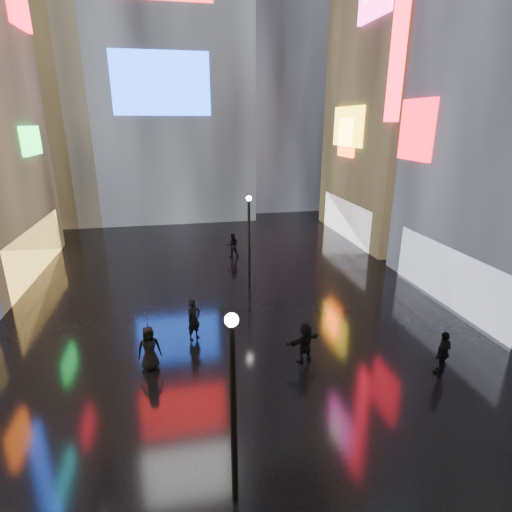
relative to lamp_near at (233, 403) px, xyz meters
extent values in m
plane|color=black|center=(1.37, 12.19, -2.94)|extent=(140.00, 140.00, 0.00)
cube|color=#FFC659|center=(-9.73, 18.19, -1.44)|extent=(0.20, 10.00, 3.00)
cube|color=#17D641|center=(-9.48, 20.01, 4.97)|extent=(0.25, 3.00, 1.71)
cube|color=red|center=(-9.48, 21.89, 12.36)|extent=(0.25, 3.32, 1.94)
cube|color=white|center=(12.47, 9.19, -1.44)|extent=(0.20, 9.00, 3.00)
cube|color=red|center=(12.22, 13.31, 5.64)|extent=(0.25, 2.99, 3.26)
cube|color=red|center=(12.22, 16.19, 11.06)|extent=(0.25, 1.40, 10.00)
cube|color=black|center=(17.37, 22.19, 11.06)|extent=(10.00, 12.00, 28.00)
cube|color=white|center=(12.47, 22.19, -1.44)|extent=(0.20, 9.00, 3.00)
cube|color=yellow|center=(12.22, 22.51, 5.71)|extent=(0.25, 4.92, 2.91)
cube|color=#EE4B0B|center=(12.22, 22.63, 4.90)|extent=(0.25, 2.63, 2.87)
cube|color=#194CFF|center=(-1.63, 29.09, 9.06)|extent=(8.00, 0.20, 5.00)
cube|color=black|center=(10.37, 38.19, 14.06)|extent=(12.00, 12.00, 34.00)
cube|color=black|center=(-12.63, 34.19, 10.06)|extent=(10.00, 10.00, 26.00)
cylinder|color=black|center=(0.00, 0.00, -0.44)|extent=(0.16, 0.16, 5.00)
sphere|color=white|center=(0.00, 0.00, 2.11)|extent=(0.30, 0.30, 0.30)
cylinder|color=black|center=(2.89, 13.76, -0.44)|extent=(0.16, 0.16, 5.00)
sphere|color=white|center=(2.89, 13.76, 2.11)|extent=(0.30, 0.30, 0.30)
imported|color=black|center=(8.38, 3.76, -2.07)|extent=(1.10, 0.88, 1.75)
imported|color=black|center=(-2.35, 6.20, -2.06)|extent=(0.95, 0.69, 1.78)
imported|color=black|center=(3.59, 5.52, -2.10)|extent=(1.64, 1.01, 1.69)
imported|color=black|center=(-0.58, 8.14, -2.01)|extent=(0.81, 0.77, 1.86)
imported|color=black|center=(2.64, 18.83, -2.09)|extent=(0.84, 0.66, 1.71)
imported|color=black|center=(-2.35, 6.20, -0.74)|extent=(1.31, 1.31, 0.84)
camera|label=1|loc=(-0.98, -7.50, 6.08)|focal=28.00mm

